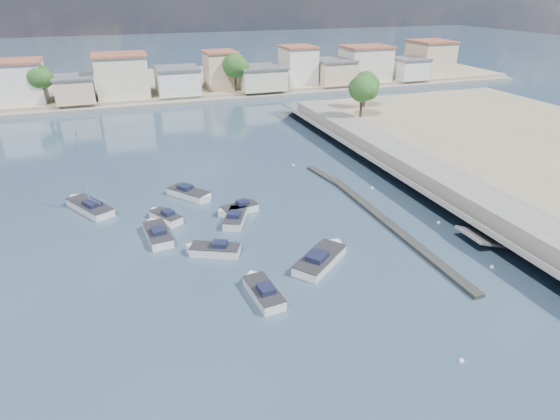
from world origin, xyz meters
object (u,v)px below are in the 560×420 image
(motorboat_c, at_px, (213,250))
(motorboat_d, at_px, (237,209))
(motorboat_f, at_px, (165,217))
(motorboat_h, at_px, (322,259))
(motorboat_e, at_px, (157,233))
(sailboat, at_px, (89,206))
(motorboat_a, at_px, (263,291))
(motorboat_g, at_px, (191,194))
(motorboat_b, at_px, (236,217))

(motorboat_c, relative_size, motorboat_d, 1.06)
(motorboat_f, xyz_separation_m, motorboat_h, (11.82, -12.88, 0.00))
(motorboat_c, bearing_deg, motorboat_e, 131.56)
(motorboat_f, relative_size, sailboat, 0.45)
(sailboat, bearing_deg, motorboat_e, -54.18)
(motorboat_e, bearing_deg, motorboat_a, -61.84)
(motorboat_d, bearing_deg, motorboat_e, -163.13)
(motorboat_c, xyz_separation_m, motorboat_g, (0.32, 13.27, 0.00))
(motorboat_g, bearing_deg, motorboat_f, -125.24)
(motorboat_h, bearing_deg, motorboat_e, 143.80)
(motorboat_e, bearing_deg, motorboat_f, 71.47)
(motorboat_a, relative_size, motorboat_c, 1.09)
(motorboat_b, height_order, motorboat_h, same)
(sailboat, bearing_deg, motorboat_d, -22.20)
(motorboat_d, distance_m, motorboat_h, 12.85)
(sailboat, bearing_deg, motorboat_g, -1.62)
(motorboat_e, xyz_separation_m, motorboat_h, (12.96, -9.48, 0.00))
(motorboat_b, relative_size, motorboat_c, 1.01)
(motorboat_a, height_order, motorboat_h, same)
(motorboat_h, bearing_deg, motorboat_g, 114.93)
(motorboat_a, xyz_separation_m, motorboat_b, (1.36, 13.21, -0.00))
(motorboat_c, xyz_separation_m, motorboat_f, (-3.20, 8.29, -0.00))
(motorboat_d, relative_size, motorboat_h, 0.74)
(motorboat_a, bearing_deg, sailboat, 121.47)
(motorboat_d, relative_size, sailboat, 0.50)
(motorboat_c, xyz_separation_m, motorboat_d, (4.28, 7.50, -0.00))
(motorboat_g, height_order, motorboat_h, same)
(motorboat_c, distance_m, sailboat, 17.23)
(motorboat_a, relative_size, motorboat_h, 0.86)
(motorboat_c, relative_size, motorboat_g, 0.90)
(motorboat_a, relative_size, motorboat_d, 1.15)
(motorboat_e, height_order, motorboat_h, same)
(motorboat_b, distance_m, motorboat_d, 1.89)
(motorboat_e, xyz_separation_m, motorboat_g, (4.66, 8.38, 0.00))
(motorboat_c, height_order, motorboat_d, same)
(motorboat_b, relative_size, motorboat_h, 0.80)
(motorboat_e, xyz_separation_m, sailboat, (-6.27, 8.69, 0.03))
(motorboat_a, height_order, motorboat_d, same)
(motorboat_b, bearing_deg, motorboat_a, -95.88)
(motorboat_d, bearing_deg, motorboat_a, -97.53)
(motorboat_f, xyz_separation_m, motorboat_g, (3.52, 4.98, 0.00))
(motorboat_f, height_order, motorboat_h, same)
(motorboat_f, height_order, motorboat_g, same)
(motorboat_a, height_order, motorboat_e, same)
(motorboat_g, distance_m, motorboat_h, 19.70)
(motorboat_d, distance_m, motorboat_e, 9.00)
(motorboat_b, bearing_deg, motorboat_c, -122.65)
(motorboat_f, bearing_deg, sailboat, 144.47)
(motorboat_c, bearing_deg, motorboat_f, 111.09)
(motorboat_b, height_order, motorboat_e, same)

